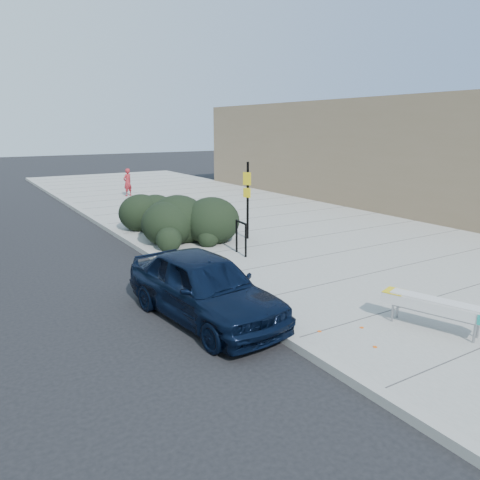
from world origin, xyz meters
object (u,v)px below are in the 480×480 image
(sign_post, at_px, (247,196))
(pedestrian, at_px, (128,182))
(sedan_navy, at_px, (204,287))
(bench, at_px, (435,306))
(bike_rack, at_px, (241,235))

(sign_post, height_order, pedestrian, sign_post)
(sedan_navy, distance_m, pedestrian, 17.48)
(bench, relative_size, pedestrian, 1.33)
(bench, relative_size, sedan_navy, 0.48)
(bike_rack, height_order, pedestrian, pedestrian)
(sign_post, xyz_separation_m, pedestrian, (-0.13, 11.96, -0.73))
(bike_rack, relative_size, sign_post, 0.39)
(bike_rack, xyz_separation_m, sign_post, (1.26, 1.61, 0.87))
(sign_post, bearing_deg, sedan_navy, -155.22)
(sign_post, bearing_deg, bench, -121.72)
(sign_post, bearing_deg, pedestrian, 65.92)
(bench, height_order, bike_rack, bike_rack)
(bike_rack, relative_size, pedestrian, 0.67)
(bike_rack, xyz_separation_m, pedestrian, (1.12, 13.57, 0.14))
(bench, xyz_separation_m, sign_post, (0.99, 8.05, 1.01))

